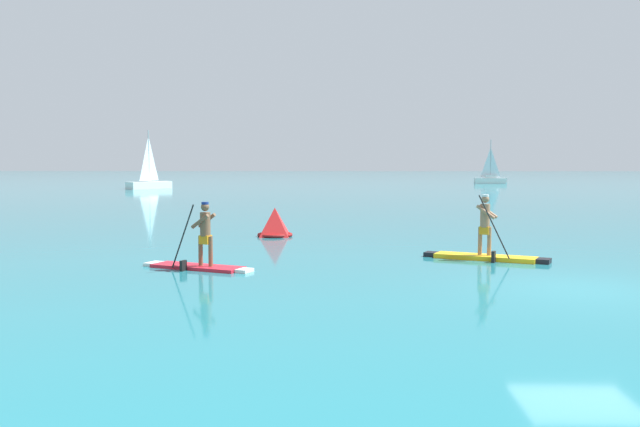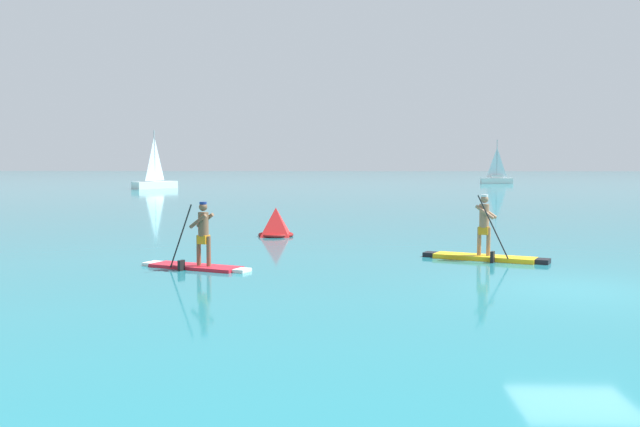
% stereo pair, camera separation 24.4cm
% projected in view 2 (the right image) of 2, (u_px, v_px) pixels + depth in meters
% --- Properties ---
extents(ground, '(440.00, 440.00, 0.00)m').
position_uv_depth(ground, '(578.00, 289.00, 14.55)').
color(ground, '#1E727F').
extents(paddleboarder_near_left, '(2.98, 1.63, 1.75)m').
position_uv_depth(paddleboarder_near_left, '(198.00, 254.00, 17.34)').
color(paddleboarder_near_left, red).
rests_on(paddleboarder_near_left, ground).
extents(paddleboarder_mid_center, '(3.31, 1.85, 1.82)m').
position_uv_depth(paddleboarder_mid_center, '(485.00, 248.00, 18.92)').
color(paddleboarder_mid_center, yellow).
rests_on(paddleboarder_mid_center, ground).
extents(race_marker_buoy, '(1.49, 1.49, 1.05)m').
position_uv_depth(race_marker_buoy, '(276.00, 224.00, 25.04)').
color(race_marker_buoy, red).
rests_on(race_marker_buoy, ground).
extents(sailboat_left_horizon, '(3.99, 4.93, 6.07)m').
position_uv_depth(sailboat_left_horizon, '(155.00, 181.00, 72.07)').
color(sailboat_left_horizon, white).
rests_on(sailboat_left_horizon, ground).
extents(sailboat_right_horizon, '(4.12, 1.05, 5.75)m').
position_uv_depth(sailboat_right_horizon, '(497.00, 177.00, 90.95)').
color(sailboat_right_horizon, white).
rests_on(sailboat_right_horizon, ground).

